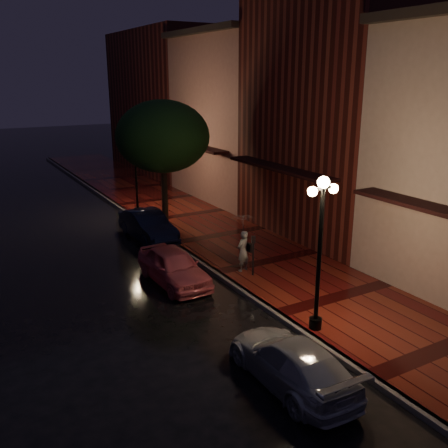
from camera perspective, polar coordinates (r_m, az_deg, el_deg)
ground at (r=18.07m, az=-0.77°, el=-5.92°), size 120.00×120.00×0.00m
sidewalk at (r=19.16m, az=5.13°, el=-4.41°), size 4.50×60.00×0.15m
curb at (r=18.04m, az=-0.78°, el=-5.70°), size 0.25×60.00×0.15m
storefront_mid at (r=22.48m, az=12.72°, el=12.58°), size 5.00×8.00×11.00m
storefront_far at (r=28.96m, az=1.71°, el=11.79°), size 5.00×8.00×9.00m
storefront_extra at (r=37.80m, az=-6.46°, el=13.58°), size 5.00×12.00×10.00m
streetlamp_near at (r=13.50m, az=10.90°, el=-2.38°), size 0.96×0.36×4.31m
streetlamp_far at (r=25.43m, az=-10.08°, el=6.56°), size 0.96×0.36×4.31m
street_tree at (r=22.51m, az=-6.98°, el=9.65°), size 4.16×4.16×5.80m
pink_car at (r=17.30m, az=-5.76°, el=-4.83°), size 1.56×3.70×1.25m
navy_car at (r=22.05m, az=-8.69°, el=-0.18°), size 1.48×3.87×1.26m
silver_car at (r=12.07m, az=7.71°, el=-15.35°), size 1.65×3.90×1.12m
woman_with_umbrella at (r=17.67m, az=2.22°, el=-1.16°), size 0.87×0.89×2.10m
parking_meter at (r=17.45m, az=3.35°, el=-3.18°), size 0.16×0.14×1.44m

